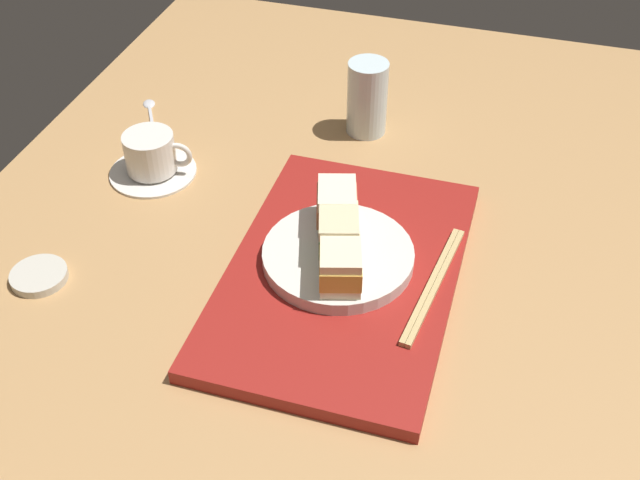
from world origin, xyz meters
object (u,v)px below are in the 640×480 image
at_px(sandwich_near, 340,265).
at_px(sandwich_middle, 339,234).
at_px(drinking_glass, 367,98).
at_px(small_sauce_dish, 39,276).
at_px(sandwich_plate, 338,256).
at_px(coffee_cup, 151,157).
at_px(chopsticks_pair, 434,284).
at_px(teaspoon, 149,107).
at_px(sandwich_far, 337,206).

height_order(sandwich_near, sandwich_middle, sandwich_middle).
height_order(drinking_glass, small_sauce_dish, drinking_glass).
distance_m(sandwich_plate, coffee_cup, 0.34).
relative_size(sandwich_middle, coffee_cup, 0.60).
distance_m(sandwich_plate, small_sauce_dish, 0.38).
relative_size(chopsticks_pair, coffee_cup, 1.68).
bearing_deg(sandwich_plate, chopsticks_pair, -94.78).
height_order(sandwich_near, coffee_cup, sandwich_near).
bearing_deg(chopsticks_pair, teaspoon, 60.34).
relative_size(coffee_cup, drinking_glass, 1.08).
relative_size(sandwich_far, teaspoon, 0.83).
relative_size(coffee_cup, small_sauce_dish, 1.79).
bearing_deg(small_sauce_dish, coffee_cup, -9.11).
xyz_separation_m(chopsticks_pair, teaspoon, (0.30, 0.53, -0.02)).
xyz_separation_m(small_sauce_dish, teaspoon, (0.41, 0.05, -0.00)).
bearing_deg(sandwich_far, drinking_glass, 6.04).
bearing_deg(coffee_cup, sandwich_far, -104.18).
height_order(sandwich_far, coffee_cup, sandwich_far).
bearing_deg(coffee_cup, small_sauce_dish, 170.89).
bearing_deg(sandwich_near, sandwich_far, 17.91).
height_order(sandwich_middle, sandwich_far, same).
bearing_deg(sandwich_plate, drinking_glass, 7.98).
xyz_separation_m(sandwich_near, small_sauce_dish, (-0.07, 0.38, -0.06)).
bearing_deg(sandwich_near, chopsticks_pair, -68.72).
relative_size(sandwich_plate, chopsticks_pair, 0.89).
relative_size(chopsticks_pair, teaspoon, 2.35).
relative_size(drinking_glass, small_sauce_dish, 1.65).
bearing_deg(drinking_glass, chopsticks_pair, -153.42).
bearing_deg(drinking_glass, coffee_cup, 126.43).
distance_m(small_sauce_dish, teaspoon, 0.41).
distance_m(chopsticks_pair, drinking_glass, 0.38).
bearing_deg(sandwich_near, small_sauce_dish, 100.19).
bearing_deg(small_sauce_dish, teaspoon, 6.42).
xyz_separation_m(coffee_cup, drinking_glass, (0.20, -0.27, 0.03)).
distance_m(drinking_glass, teaspoon, 0.37).
relative_size(sandwich_far, drinking_glass, 0.64).
relative_size(sandwich_near, drinking_glass, 0.65).
distance_m(sandwich_plate, chopsticks_pair, 0.12).
height_order(coffee_cup, drinking_glass, drinking_glass).
relative_size(sandwich_near, sandwich_far, 1.01).
distance_m(sandwich_plate, sandwich_near, 0.07).
distance_m(sandwich_far, drinking_glass, 0.28).
bearing_deg(sandwich_far, teaspoon, 58.40).
bearing_deg(sandwich_middle, chopsticks_pair, -94.78).
relative_size(sandwich_plate, sandwich_far, 2.50).
bearing_deg(small_sauce_dish, sandwich_far, -63.34).
distance_m(chopsticks_pair, coffee_cup, 0.47).
height_order(sandwich_middle, chopsticks_pair, sandwich_middle).
xyz_separation_m(sandwich_plate, chopsticks_pair, (-0.01, -0.12, -0.01)).
bearing_deg(small_sauce_dish, sandwich_plate, -71.56).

